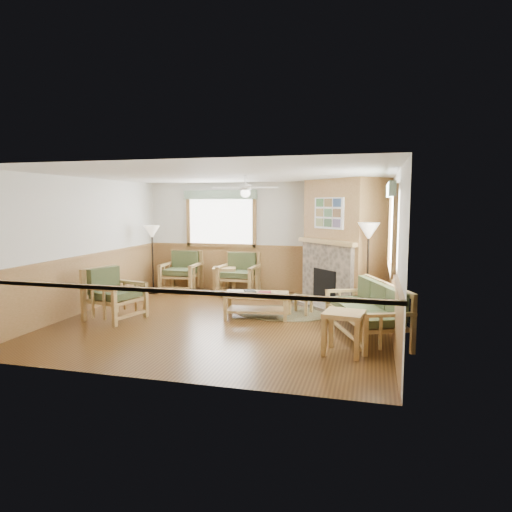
% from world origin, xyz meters
% --- Properties ---
extents(floor, '(6.00, 6.00, 0.01)m').
position_xyz_m(floor, '(0.00, 0.00, -0.01)').
color(floor, '#523316').
rests_on(floor, ground).
extents(ceiling, '(6.00, 6.00, 0.01)m').
position_xyz_m(ceiling, '(0.00, 0.00, 2.70)').
color(ceiling, white).
rests_on(ceiling, floor).
extents(wall_back, '(6.00, 0.02, 2.70)m').
position_xyz_m(wall_back, '(0.00, 3.00, 1.35)').
color(wall_back, white).
rests_on(wall_back, floor).
extents(wall_front, '(6.00, 0.02, 2.70)m').
position_xyz_m(wall_front, '(0.00, -3.00, 1.35)').
color(wall_front, white).
rests_on(wall_front, floor).
extents(wall_left, '(0.02, 6.00, 2.70)m').
position_xyz_m(wall_left, '(-3.00, 0.00, 1.35)').
color(wall_left, white).
rests_on(wall_left, floor).
extents(wall_right, '(0.02, 6.00, 2.70)m').
position_xyz_m(wall_right, '(3.00, 0.00, 1.35)').
color(wall_right, white).
rests_on(wall_right, floor).
extents(wainscot, '(6.00, 6.00, 1.10)m').
position_xyz_m(wainscot, '(0.00, 0.00, 0.55)').
color(wainscot, '#9B703F').
rests_on(wainscot, floor).
extents(fireplace, '(3.11, 3.11, 2.70)m').
position_xyz_m(fireplace, '(2.05, 2.05, 1.35)').
color(fireplace, '#9B703F').
rests_on(fireplace, floor).
extents(window_back, '(1.90, 0.16, 1.50)m').
position_xyz_m(window_back, '(-1.10, 2.96, 2.53)').
color(window_back, white).
rests_on(window_back, wall_back).
extents(window_right, '(0.16, 1.90, 1.50)m').
position_xyz_m(window_right, '(2.96, -0.20, 2.53)').
color(window_right, white).
rests_on(window_right, wall_right).
extents(ceiling_fan, '(1.59, 1.59, 0.36)m').
position_xyz_m(ceiling_fan, '(0.30, 0.30, 2.66)').
color(ceiling_fan, white).
rests_on(ceiling_fan, ceiling).
extents(sofa, '(2.09, 1.47, 0.89)m').
position_xyz_m(sofa, '(2.55, -0.43, 0.44)').
color(sofa, tan).
rests_on(sofa, floor).
extents(armchair_back_left, '(0.89, 0.89, 0.98)m').
position_xyz_m(armchair_back_left, '(-2.03, 2.55, 0.49)').
color(armchair_back_left, tan).
rests_on(armchair_back_left, floor).
extents(armchair_back_right, '(0.89, 0.89, 0.98)m').
position_xyz_m(armchair_back_right, '(-0.52, 2.55, 0.49)').
color(armchair_back_right, tan).
rests_on(armchair_back_right, floor).
extents(armchair_left, '(1.06, 1.06, 0.98)m').
position_xyz_m(armchair_left, '(-2.06, -0.45, 0.49)').
color(armchair_left, tan).
rests_on(armchair_left, floor).
extents(coffee_table, '(1.29, 0.77, 0.48)m').
position_xyz_m(coffee_table, '(0.51, 0.33, 0.24)').
color(coffee_table, tan).
rests_on(coffee_table, floor).
extents(end_table_chairs, '(0.68, 0.66, 0.62)m').
position_xyz_m(end_table_chairs, '(-0.88, 2.55, 0.31)').
color(end_table_chairs, tan).
rests_on(end_table_chairs, floor).
extents(end_table_sofa, '(0.63, 0.61, 0.62)m').
position_xyz_m(end_table_sofa, '(2.26, -1.39, 0.31)').
color(end_table_sofa, tan).
rests_on(end_table_sofa, floor).
extents(footstool, '(0.48, 0.48, 0.36)m').
position_xyz_m(footstool, '(1.28, 0.85, 0.18)').
color(footstool, tan).
rests_on(footstool, floor).
extents(braided_rug, '(2.09, 2.09, 0.01)m').
position_xyz_m(braided_rug, '(0.92, 0.78, 0.01)').
color(braided_rug, brown).
rests_on(braided_rug, floor).
extents(floor_lamp_left, '(0.46, 0.46, 1.66)m').
position_xyz_m(floor_lamp_left, '(-2.55, 2.05, 0.83)').
color(floor_lamp_left, black).
rests_on(floor_lamp_left, floor).
extents(floor_lamp_right, '(0.55, 0.55, 1.83)m').
position_xyz_m(floor_lamp_right, '(2.55, 1.00, 0.92)').
color(floor_lamp_right, black).
rests_on(floor_lamp_right, floor).
extents(book_red, '(0.22, 0.30, 0.03)m').
position_xyz_m(book_red, '(0.66, 0.28, 0.51)').
color(book_red, maroon).
rests_on(book_red, coffee_table).
extents(book_dark, '(0.30, 0.33, 0.02)m').
position_xyz_m(book_dark, '(0.36, 0.40, 0.51)').
color(book_dark, black).
rests_on(book_dark, coffee_table).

